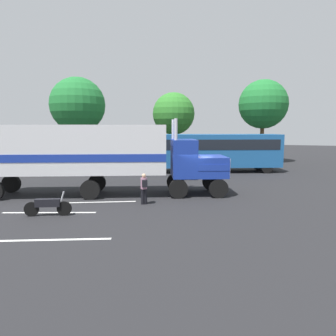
{
  "coord_description": "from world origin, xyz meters",
  "views": [
    {
      "loc": [
        4.82,
        -17.68,
        3.99
      ],
      "look_at": [
        -1.2,
        -0.27,
        1.6
      ],
      "focal_mm": 33.3,
      "sensor_mm": 36.0,
      "label": 1
    }
  ],
  "objects_px": {
    "tree_center": "(263,104)",
    "motorcycle": "(48,206)",
    "parked_bus": "(219,149)",
    "tree_left": "(174,114)",
    "person_bystander": "(144,188)",
    "tree_right": "(78,105)",
    "parked_car": "(116,159)",
    "semi_truck": "(95,153)"
  },
  "relations": [
    {
      "from": "semi_truck",
      "to": "person_bystander",
      "type": "bearing_deg",
      "value": -17.28
    },
    {
      "from": "parked_bus",
      "to": "tree_center",
      "type": "xyz_separation_m",
      "value": [
        3.33,
        9.56,
        4.55
      ]
    },
    {
      "from": "motorcycle",
      "to": "tree_right",
      "type": "distance_m",
      "value": 23.73
    },
    {
      "from": "motorcycle",
      "to": "tree_right",
      "type": "height_order",
      "value": "tree_right"
    },
    {
      "from": "tree_center",
      "to": "motorcycle",
      "type": "bearing_deg",
      "value": -107.13
    },
    {
      "from": "parked_car",
      "to": "motorcycle",
      "type": "xyz_separation_m",
      "value": [
        5.75,
        -16.94,
        -0.33
      ]
    },
    {
      "from": "tree_left",
      "to": "tree_center",
      "type": "relative_size",
      "value": 0.87
    },
    {
      "from": "parked_car",
      "to": "tree_left",
      "type": "xyz_separation_m",
      "value": [
        3.56,
        8.13,
        4.84
      ]
    },
    {
      "from": "semi_truck",
      "to": "tree_center",
      "type": "distance_m",
      "value": 23.75
    },
    {
      "from": "parked_car",
      "to": "tree_right",
      "type": "xyz_separation_m",
      "value": [
        -6.2,
        2.64,
        5.76
      ]
    },
    {
      "from": "tree_center",
      "to": "person_bystander",
      "type": "bearing_deg",
      "value": -101.98
    },
    {
      "from": "tree_left",
      "to": "tree_right",
      "type": "relative_size",
      "value": 0.85
    },
    {
      "from": "semi_truck",
      "to": "motorcycle",
      "type": "xyz_separation_m",
      "value": [
        0.36,
        -4.54,
        -2.04
      ]
    },
    {
      "from": "tree_right",
      "to": "parked_car",
      "type": "bearing_deg",
      "value": -23.04
    },
    {
      "from": "person_bystander",
      "to": "parked_car",
      "type": "bearing_deg",
      "value": 123.66
    },
    {
      "from": "parked_car",
      "to": "tree_left",
      "type": "bearing_deg",
      "value": 66.34
    },
    {
      "from": "semi_truck",
      "to": "person_bystander",
      "type": "height_order",
      "value": "semi_truck"
    },
    {
      "from": "parked_bus",
      "to": "tree_right",
      "type": "xyz_separation_m",
      "value": [
        -16.74,
        2.79,
        4.5
      ]
    },
    {
      "from": "parked_bus",
      "to": "motorcycle",
      "type": "distance_m",
      "value": 17.53
    },
    {
      "from": "parked_bus",
      "to": "tree_left",
      "type": "xyz_separation_m",
      "value": [
        -6.98,
        8.28,
        3.59
      ]
    },
    {
      "from": "person_bystander",
      "to": "tree_center",
      "type": "distance_m",
      "value": 24.13
    },
    {
      "from": "person_bystander",
      "to": "tree_center",
      "type": "relative_size",
      "value": 0.17
    },
    {
      "from": "parked_bus",
      "to": "tree_center",
      "type": "height_order",
      "value": "tree_center"
    },
    {
      "from": "parked_bus",
      "to": "tree_center",
      "type": "relative_size",
      "value": 1.19
    },
    {
      "from": "person_bystander",
      "to": "parked_bus",
      "type": "xyz_separation_m",
      "value": [
        1.54,
        13.37,
        1.17
      ]
    },
    {
      "from": "semi_truck",
      "to": "tree_right",
      "type": "relative_size",
      "value": 1.45
    },
    {
      "from": "semi_truck",
      "to": "tree_left",
      "type": "height_order",
      "value": "tree_left"
    },
    {
      "from": "parked_bus",
      "to": "tree_left",
      "type": "distance_m",
      "value": 11.41
    },
    {
      "from": "person_bystander",
      "to": "motorcycle",
      "type": "relative_size",
      "value": 0.83
    },
    {
      "from": "parked_car",
      "to": "tree_right",
      "type": "height_order",
      "value": "tree_right"
    },
    {
      "from": "person_bystander",
      "to": "motorcycle",
      "type": "distance_m",
      "value": 4.74
    },
    {
      "from": "person_bystander",
      "to": "motorcycle",
      "type": "xyz_separation_m",
      "value": [
        -3.26,
        -3.42,
        -0.41
      ]
    },
    {
      "from": "semi_truck",
      "to": "parked_car",
      "type": "distance_m",
      "value": 13.63
    },
    {
      "from": "person_bystander",
      "to": "tree_left",
      "type": "relative_size",
      "value": 0.2
    },
    {
      "from": "motorcycle",
      "to": "tree_center",
      "type": "height_order",
      "value": "tree_center"
    },
    {
      "from": "tree_right",
      "to": "motorcycle",
      "type": "bearing_deg",
      "value": -58.61
    },
    {
      "from": "tree_left",
      "to": "tree_right",
      "type": "bearing_deg",
      "value": -150.63
    },
    {
      "from": "parked_car",
      "to": "tree_left",
      "type": "relative_size",
      "value": 0.58
    },
    {
      "from": "semi_truck",
      "to": "tree_center",
      "type": "xyz_separation_m",
      "value": [
        8.48,
        21.81,
        4.09
      ]
    },
    {
      "from": "tree_center",
      "to": "tree_right",
      "type": "bearing_deg",
      "value": -161.36
    },
    {
      "from": "tree_center",
      "to": "tree_right",
      "type": "height_order",
      "value": "tree_right"
    },
    {
      "from": "parked_bus",
      "to": "tree_center",
      "type": "bearing_deg",
      "value": 70.8
    }
  ]
}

